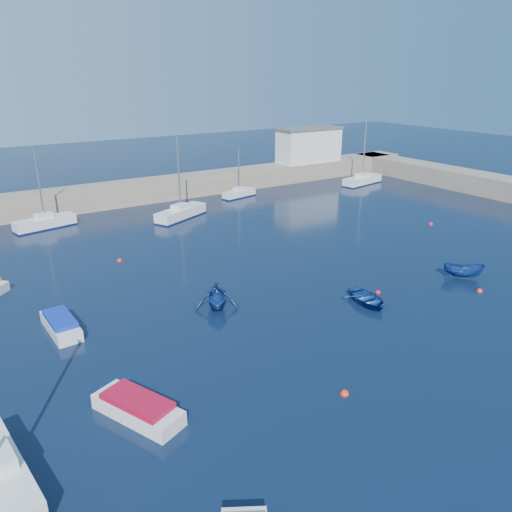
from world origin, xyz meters
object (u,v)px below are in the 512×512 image
motorboat_0 (138,408)px  motorboat_1 (61,324)px  sailboat_6 (181,213)px  dinghy_center (367,299)px  harbor_office (309,146)px  sailboat_7 (239,193)px  dinghy_left (216,295)px  sailboat_5 (45,222)px  dinghy_right (464,271)px  sailboat_8 (362,180)px

motorboat_0 → motorboat_1: (-1.17, 10.96, -0.00)m
sailboat_6 → dinghy_center: (1.81, -28.19, -0.27)m
harbor_office → sailboat_7: bearing=-161.9°
motorboat_1 → dinghy_left: (10.21, -2.38, 0.44)m
motorboat_0 → dinghy_center: 18.85m
motorboat_0 → motorboat_1: 11.02m
dinghy_center → dinghy_left: dinghy_left is taller
sailboat_5 → dinghy_center: (15.83, -32.52, -0.27)m
sailboat_6 → motorboat_0: size_ratio=1.81×
sailboat_5 → dinghy_right: sailboat_5 is taller
sailboat_7 → dinghy_right: size_ratio=2.08×
sailboat_8 → motorboat_1: sailboat_8 is taller
sailboat_7 → sailboat_8: bearing=-110.5°
sailboat_6 → harbor_office: bearing=-94.9°
sailboat_6 → dinghy_right: (11.92, -28.92, -0.04)m
dinghy_right → sailboat_5: bearing=82.2°
dinghy_center → dinghy_right: size_ratio=1.17×
sailboat_7 → motorboat_1: size_ratio=1.49×
sailboat_6 → motorboat_1: 27.16m
motorboat_0 → dinghy_left: (9.04, 8.57, 0.44)m
sailboat_5 → motorboat_0: size_ratio=1.66×
dinghy_center → dinghy_left: (-9.54, 5.41, 0.56)m
harbor_office → sailboat_6: 29.12m
sailboat_7 → motorboat_0: sailboat_7 is taller
sailboat_7 → sailboat_8: (19.92, -2.89, 0.10)m
sailboat_8 → sailboat_6: bearing=83.4°
dinghy_left → sailboat_8: bearing=58.4°
motorboat_1 → dinghy_left: 10.49m
sailboat_6 → sailboat_8: bearing=-111.8°
sailboat_6 → dinghy_right: bearing=176.4°
harbor_office → sailboat_5: sailboat_5 is taller
sailboat_6 → dinghy_center: bearing=157.7°
sailboat_6 → sailboat_8: (30.87, 2.29, -0.01)m
dinghy_right → dinghy_center: bearing=130.1°
sailboat_5 → sailboat_7: 24.98m
dinghy_left → harbor_office: bearing=69.2°
dinghy_left → motorboat_0: bearing=-111.2°
sailboat_5 → dinghy_left: bearing=-178.6°
dinghy_left → dinghy_right: bearing=8.0°
sailboat_5 → dinghy_right: bearing=-153.7°
dinghy_left → sailboat_5: bearing=128.4°
sailboat_8 → dinghy_center: 42.11m
sailboat_5 → sailboat_8: sailboat_8 is taller
harbor_office → motorboat_0: (-43.61, -41.72, -4.59)m
sailboat_5 → sailboat_7: sailboat_5 is taller
sailboat_5 → dinghy_right: size_ratio=2.66×
dinghy_center → dinghy_left: size_ratio=1.04×
motorboat_1 → dinghy_left: dinghy_left is taller
sailboat_6 → sailboat_8: sailboat_8 is taller
sailboat_5 → sailboat_6: (14.02, -4.34, 0.00)m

